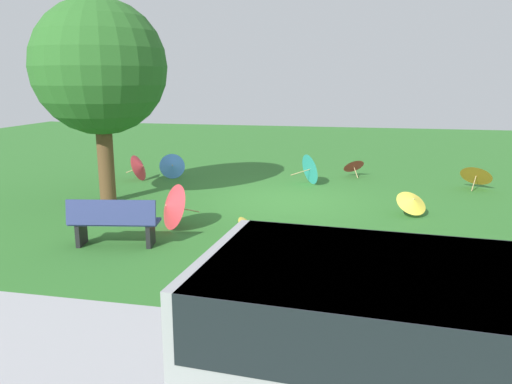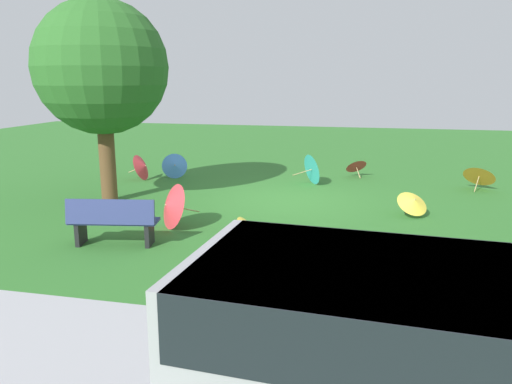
{
  "view_description": "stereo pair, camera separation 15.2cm",
  "coord_description": "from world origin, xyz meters",
  "px_view_note": "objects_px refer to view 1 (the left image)",
  "views": [
    {
      "loc": [
        -1.89,
        12.01,
        2.99
      ],
      "look_at": [
        0.3,
        1.75,
        0.6
      ],
      "focal_mm": 35.07,
      "sensor_mm": 36.0,
      "label": 1
    },
    {
      "loc": [
        -2.04,
        11.98,
        2.99
      ],
      "look_at": [
        0.3,
        1.75,
        0.6
      ],
      "focal_mm": 35.07,
      "sensor_mm": 36.0,
      "label": 2
    }
  ],
  "objects_px": {
    "parasol_teal_0": "(313,168)",
    "park_bench": "(114,222)",
    "van_dark": "(463,347)",
    "parasol_red_0": "(170,206)",
    "parasol_yellow_1": "(251,229)",
    "shade_tree": "(100,68)",
    "parasol_blue_0": "(172,166)",
    "parasol_red_1": "(141,167)",
    "parasol_red_2": "(353,164)",
    "parasol_orange_1": "(477,174)",
    "parasol_yellow_0": "(413,201)"
  },
  "relations": [
    {
      "from": "parasol_yellow_0",
      "to": "parasol_teal_0",
      "type": "height_order",
      "value": "parasol_teal_0"
    },
    {
      "from": "park_bench",
      "to": "parasol_blue_0",
      "type": "xyz_separation_m",
      "value": [
        1.34,
        -6.26,
        -0.08
      ]
    },
    {
      "from": "parasol_red_1",
      "to": "parasol_yellow_0",
      "type": "bearing_deg",
      "value": 161.75
    },
    {
      "from": "parasol_red_0",
      "to": "parasol_blue_0",
      "type": "relative_size",
      "value": 1.15
    },
    {
      "from": "parasol_red_1",
      "to": "van_dark",
      "type": "bearing_deg",
      "value": 126.62
    },
    {
      "from": "parasol_teal_0",
      "to": "parasol_orange_1",
      "type": "distance_m",
      "value": 4.5
    },
    {
      "from": "shade_tree",
      "to": "parasol_red_0",
      "type": "bearing_deg",
      "value": 142.0
    },
    {
      "from": "parasol_red_0",
      "to": "parasol_orange_1",
      "type": "height_order",
      "value": "parasol_red_0"
    },
    {
      "from": "parasol_teal_0",
      "to": "parasol_yellow_1",
      "type": "bearing_deg",
      "value": 84.32
    },
    {
      "from": "parasol_teal_0",
      "to": "parasol_red_0",
      "type": "bearing_deg",
      "value": 65.02
    },
    {
      "from": "shade_tree",
      "to": "parasol_orange_1",
      "type": "height_order",
      "value": "shade_tree"
    },
    {
      "from": "park_bench",
      "to": "parasol_orange_1",
      "type": "relative_size",
      "value": 1.54
    },
    {
      "from": "van_dark",
      "to": "parasol_yellow_1",
      "type": "relative_size",
      "value": 7.67
    },
    {
      "from": "parasol_red_1",
      "to": "parasol_teal_0",
      "type": "bearing_deg",
      "value": -173.94
    },
    {
      "from": "van_dark",
      "to": "parasol_red_2",
      "type": "height_order",
      "value": "van_dark"
    },
    {
      "from": "shade_tree",
      "to": "parasol_teal_0",
      "type": "distance_m",
      "value": 6.36
    },
    {
      "from": "park_bench",
      "to": "shade_tree",
      "type": "bearing_deg",
      "value": -59.92
    },
    {
      "from": "shade_tree",
      "to": "parasol_yellow_0",
      "type": "bearing_deg",
      "value": -178.78
    },
    {
      "from": "van_dark",
      "to": "park_bench",
      "type": "relative_size",
      "value": 2.84
    },
    {
      "from": "van_dark",
      "to": "parasol_red_0",
      "type": "relative_size",
      "value": 4.7
    },
    {
      "from": "van_dark",
      "to": "shade_tree",
      "type": "bearing_deg",
      "value": -45.86
    },
    {
      "from": "van_dark",
      "to": "parasol_teal_0",
      "type": "xyz_separation_m",
      "value": [
        2.23,
        -10.39,
        -0.46
      ]
    },
    {
      "from": "parasol_teal_0",
      "to": "park_bench",
      "type": "bearing_deg",
      "value": 64.99
    },
    {
      "from": "parasol_red_0",
      "to": "parasol_teal_0",
      "type": "height_order",
      "value": "parasol_red_0"
    },
    {
      "from": "parasol_red_0",
      "to": "parasol_red_2",
      "type": "bearing_deg",
      "value": -118.34
    },
    {
      "from": "park_bench",
      "to": "parasol_red_1",
      "type": "relative_size",
      "value": 2.05
    },
    {
      "from": "parasol_red_0",
      "to": "parasol_orange_1",
      "type": "bearing_deg",
      "value": -142.24
    },
    {
      "from": "parasol_red_0",
      "to": "parasol_teal_0",
      "type": "relative_size",
      "value": 1.02
    },
    {
      "from": "parasol_yellow_0",
      "to": "parasol_yellow_1",
      "type": "xyz_separation_m",
      "value": [
        3.08,
        2.55,
        -0.07
      ]
    },
    {
      "from": "parasol_teal_0",
      "to": "parasol_yellow_1",
      "type": "xyz_separation_m",
      "value": [
        0.56,
        5.6,
        -0.17
      ]
    },
    {
      "from": "park_bench",
      "to": "parasol_red_0",
      "type": "bearing_deg",
      "value": -115.12
    },
    {
      "from": "parasol_blue_0",
      "to": "shade_tree",
      "type": "bearing_deg",
      "value": 81.65
    },
    {
      "from": "park_bench",
      "to": "parasol_red_0",
      "type": "height_order",
      "value": "parasol_red_0"
    },
    {
      "from": "park_bench",
      "to": "parasol_red_2",
      "type": "xyz_separation_m",
      "value": [
        -4.06,
        -7.7,
        -0.09
      ]
    },
    {
      "from": "parasol_yellow_0",
      "to": "parasol_red_0",
      "type": "relative_size",
      "value": 0.91
    },
    {
      "from": "van_dark",
      "to": "parasol_yellow_1",
      "type": "bearing_deg",
      "value": -59.78
    },
    {
      "from": "shade_tree",
      "to": "park_bench",
      "type": "bearing_deg",
      "value": 120.08
    },
    {
      "from": "parasol_red_2",
      "to": "van_dark",
      "type": "bearing_deg",
      "value": 95.39
    },
    {
      "from": "van_dark",
      "to": "parasol_teal_0",
      "type": "height_order",
      "value": "van_dark"
    },
    {
      "from": "parasol_red_2",
      "to": "parasol_orange_1",
      "type": "distance_m",
      "value": 3.57
    },
    {
      "from": "park_bench",
      "to": "shade_tree",
      "type": "distance_m",
      "value": 4.53
    },
    {
      "from": "parasol_orange_1",
      "to": "parasol_yellow_1",
      "type": "distance_m",
      "value": 7.73
    },
    {
      "from": "shade_tree",
      "to": "parasol_blue_0",
      "type": "relative_size",
      "value": 5.55
    },
    {
      "from": "van_dark",
      "to": "parasol_yellow_1",
      "type": "height_order",
      "value": "van_dark"
    },
    {
      "from": "van_dark",
      "to": "parasol_teal_0",
      "type": "distance_m",
      "value": 10.64
    },
    {
      "from": "parasol_red_2",
      "to": "parasol_blue_0",
      "type": "xyz_separation_m",
      "value": [
        5.4,
        1.44,
        0.01
      ]
    },
    {
      "from": "van_dark",
      "to": "parasol_red_2",
      "type": "relative_size",
      "value": 5.51
    },
    {
      "from": "parasol_blue_0",
      "to": "parasol_yellow_0",
      "type": "bearing_deg",
      "value": 156.18
    },
    {
      "from": "park_bench",
      "to": "parasol_teal_0",
      "type": "xyz_separation_m",
      "value": [
        -2.94,
        -6.31,
        -0.01
      ]
    },
    {
      "from": "parasol_red_0",
      "to": "parasol_blue_0",
      "type": "height_order",
      "value": "parasol_red_0"
    }
  ]
}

